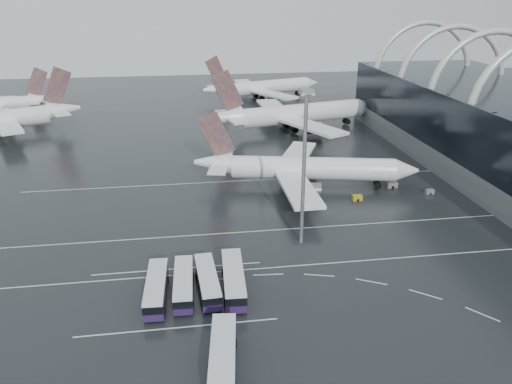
{
  "coord_description": "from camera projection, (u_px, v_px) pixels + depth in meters",
  "views": [
    {
      "loc": [
        -21.66,
        -73.91,
        43.25
      ],
      "look_at": [
        -8.41,
        14.98,
        7.0
      ],
      "focal_mm": 35.0,
      "sensor_mm": 36.0,
      "label": 1
    }
  ],
  "objects": [
    {
      "name": "lane_marking_mid",
      "position": [
        300.0,
        228.0,
        97.95
      ],
      "size": [
        120.0,
        0.25,
        0.01
      ],
      "primitive_type": "cube",
      "color": "silver",
      "rests_on": "ground"
    },
    {
      "name": "bus_row_far_c",
      "position": [
        223.0,
        358.0,
        60.6
      ],
      "size": [
        4.69,
        14.01,
        3.38
      ],
      "rotation": [
        0.0,
        0.0,
        1.45
      ],
      "color": "#2B1440",
      "rests_on": "ground"
    },
    {
      "name": "bus_row_near_a",
      "position": [
        156.0,
        288.0,
        75.08
      ],
      "size": [
        3.46,
        13.05,
        3.19
      ],
      "rotation": [
        0.0,
        0.0,
        1.53
      ],
      "color": "#2B1440",
      "rests_on": "ground"
    },
    {
      "name": "gse_cart_belly_b",
      "position": [
        392.0,
        185.0,
        118.16
      ],
      "size": [
        2.49,
        1.47,
        1.36
      ],
      "primitive_type": "cube",
      "color": "slate",
      "rests_on": "ground"
    },
    {
      "name": "lane_marking_near",
      "position": [
        319.0,
        264.0,
        85.1
      ],
      "size": [
        120.0,
        0.25,
        0.01
      ],
      "primitive_type": "cube",
      "color": "silver",
      "rests_on": "ground"
    },
    {
      "name": "bus_row_near_d",
      "position": [
        233.0,
        279.0,
        77.18
      ],
      "size": [
        3.82,
        14.05,
        3.43
      ],
      "rotation": [
        0.0,
        0.0,
        1.52
      ],
      "color": "#2B1440",
      "rests_on": "ground"
    },
    {
      "name": "bus_row_near_c",
      "position": [
        208.0,
        281.0,
        76.96
      ],
      "size": [
        3.62,
        12.86,
        3.13
      ],
      "rotation": [
        0.0,
        0.0,
        1.63
      ],
      "color": "#2B1440",
      "rests_on": "ground"
    },
    {
      "name": "jet_remote_far",
      "position": [
        0.0,
        104.0,
        184.45
      ],
      "size": [
        40.23,
        32.42,
        17.52
      ],
      "rotation": [
        0.0,
        0.0,
        3.22
      ],
      "color": "white",
      "rests_on": "ground"
    },
    {
      "name": "floodlight_mast",
      "position": [
        305.0,
        150.0,
        85.78
      ],
      "size": [
        2.17,
        2.17,
        28.3
      ],
      "color": "gray",
      "rests_on": "ground"
    },
    {
      "name": "bus_bay_line_north",
      "position": [
        177.0,
        269.0,
        83.66
      ],
      "size": [
        28.0,
        0.25,
        0.01
      ],
      "primitive_type": "cube",
      "color": "silver",
      "rests_on": "ground"
    },
    {
      "name": "bus_row_near_b",
      "position": [
        184.0,
        284.0,
        76.28
      ],
      "size": [
        3.32,
        12.69,
        3.1
      ],
      "rotation": [
        0.0,
        0.0,
        1.54
      ],
      "color": "#2B1440",
      "rests_on": "ground"
    },
    {
      "name": "airliner_main",
      "position": [
        301.0,
        169.0,
        117.31
      ],
      "size": [
        52.43,
        45.25,
        17.86
      ],
      "rotation": [
        0.0,
        0.0,
        -0.21
      ],
      "color": "white",
      "rests_on": "ground"
    },
    {
      "name": "lane_marking_far",
      "position": [
        275.0,
        179.0,
        123.63
      ],
      "size": [
        120.0,
        0.25,
        0.01
      ],
      "primitive_type": "cube",
      "color": "silver",
      "rests_on": "ground"
    },
    {
      "name": "ground",
      "position": [
        316.0,
        258.0,
        86.94
      ],
      "size": [
        420.0,
        420.0,
        0.0
      ],
      "primitive_type": "plane",
      "color": "black",
      "rests_on": "ground"
    },
    {
      "name": "gse_cart_belly_a",
      "position": [
        357.0,
        198.0,
        110.92
      ],
      "size": [
        2.14,
        1.26,
        1.17
      ],
      "primitive_type": "cube",
      "color": "#B19D17",
      "rests_on": "ground"
    },
    {
      "name": "airliner_gate_b",
      "position": [
        293.0,
        115.0,
        164.94
      ],
      "size": [
        60.67,
        53.72,
        21.25
      ],
      "rotation": [
        0.0,
        0.0,
        0.24
      ],
      "color": "white",
      "rests_on": "ground"
    },
    {
      "name": "bus_bay_line_south",
      "position": [
        178.0,
        328.0,
        68.98
      ],
      "size": [
        28.0,
        0.25,
        0.01
      ],
      "primitive_type": "cube",
      "color": "silver",
      "rests_on": "ground"
    },
    {
      "name": "airliner_gate_c",
      "position": [
        261.0,
        88.0,
        213.06
      ],
      "size": [
        53.46,
        48.66,
        19.43
      ],
      "rotation": [
        0.0,
        0.0,
        0.31
      ],
      "color": "white",
      "rests_on": "ground"
    },
    {
      "name": "gse_cart_belly_d",
      "position": [
        430.0,
        192.0,
        114.45
      ],
      "size": [
        1.89,
        1.12,
        1.03
      ],
      "primitive_type": "cube",
      "color": "slate",
      "rests_on": "ground"
    },
    {
      "name": "jet_remote_mid",
      "position": [
        8.0,
        119.0,
        159.37
      ],
      "size": [
        45.89,
        37.43,
        20.71
      ],
      "rotation": [
        0.0,
        0.0,
        3.54
      ],
      "color": "white",
      "rests_on": "ground"
    }
  ]
}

